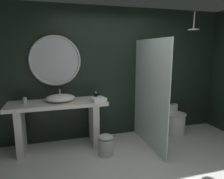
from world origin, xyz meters
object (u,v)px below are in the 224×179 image
(rain_shower_head, at_px, (194,28))
(folded_hand_towel, at_px, (99,100))
(vessel_sink, at_px, (60,98))
(waste_bin, at_px, (106,145))
(tumbler_cup, at_px, (25,101))
(round_wall_mirror, at_px, (55,61))
(soap_dispenser, at_px, (96,96))
(toilet, at_px, (173,120))

(rain_shower_head, distance_m, folded_hand_towel, 2.29)
(vessel_sink, relative_size, waste_bin, 1.40)
(rain_shower_head, xyz_separation_m, waste_bin, (-1.84, -0.34, -2.00))
(tumbler_cup, bearing_deg, folded_hand_towel, -10.87)
(rain_shower_head, bearing_deg, round_wall_mirror, 170.72)
(vessel_sink, height_order, tumbler_cup, vessel_sink)
(soap_dispenser, bearing_deg, tumbler_cup, 176.58)
(waste_bin, bearing_deg, tumbler_cup, 157.85)
(folded_hand_towel, bearing_deg, round_wall_mirror, 145.54)
(tumbler_cup, bearing_deg, waste_bin, -22.15)
(soap_dispenser, bearing_deg, rain_shower_head, -3.30)
(tumbler_cup, xyz_separation_m, round_wall_mirror, (0.54, 0.24, 0.65))
(toilet, relative_size, folded_hand_towel, 2.54)
(tumbler_cup, relative_size, soap_dispenser, 0.70)
(waste_bin, height_order, folded_hand_towel, folded_hand_towel)
(vessel_sink, xyz_separation_m, soap_dispenser, (0.64, -0.04, 0.00))
(round_wall_mirror, bearing_deg, vessel_sink, -79.91)
(soap_dispenser, bearing_deg, vessel_sink, 176.66)
(waste_bin, bearing_deg, round_wall_mirror, 134.41)
(soap_dispenser, bearing_deg, folded_hand_towel, -85.55)
(soap_dispenser, xyz_separation_m, rain_shower_head, (1.91, -0.11, 1.25))
(vessel_sink, xyz_separation_m, folded_hand_towel, (0.65, -0.20, -0.03))
(vessel_sink, distance_m, toilet, 2.46)
(soap_dispenser, relative_size, rain_shower_head, 0.43)
(tumbler_cup, height_order, folded_hand_towel, tumbler_cup)
(soap_dispenser, relative_size, waste_bin, 0.41)
(rain_shower_head, bearing_deg, vessel_sink, 176.69)
(vessel_sink, bearing_deg, tumbler_cup, 176.48)
(soap_dispenser, height_order, round_wall_mirror, round_wall_mirror)
(tumbler_cup, height_order, round_wall_mirror, round_wall_mirror)
(vessel_sink, bearing_deg, soap_dispenser, -3.34)
(vessel_sink, distance_m, soap_dispenser, 0.64)
(folded_hand_towel, bearing_deg, toilet, 8.88)
(round_wall_mirror, bearing_deg, toilet, -4.96)
(tumbler_cup, relative_size, rain_shower_head, 0.30)
(tumbler_cup, xyz_separation_m, folded_hand_towel, (1.24, -0.24, -0.02))
(round_wall_mirror, xyz_separation_m, folded_hand_towel, (0.70, -0.48, -0.67))
(rain_shower_head, height_order, toilet, rain_shower_head)
(tumbler_cup, height_order, waste_bin, tumbler_cup)
(toilet, bearing_deg, rain_shower_head, -50.50)
(round_wall_mirror, height_order, waste_bin, round_wall_mirror)
(tumbler_cup, bearing_deg, vessel_sink, -3.52)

